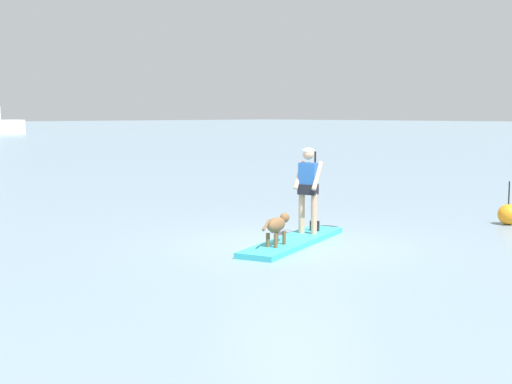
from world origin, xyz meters
The scene contains 5 objects.
ground_plane centered at (0.00, 0.00, 0.00)m, with size 400.00×400.00×0.00m, color gray.
paddleboard centered at (0.22, 0.07, 0.05)m, with size 3.64×1.79×0.10m.
person_paddler centered at (0.65, 0.22, 1.06)m, with size 0.67×0.58×1.67m.
dog centered at (-0.66, -0.22, 0.46)m, with size 1.01×0.42×0.54m.
marker_buoy centered at (5.06, -1.73, 0.23)m, with size 0.45×0.45×0.95m.
Camera 1 is at (-9.48, -8.67, 2.42)m, focal length 49.03 mm.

